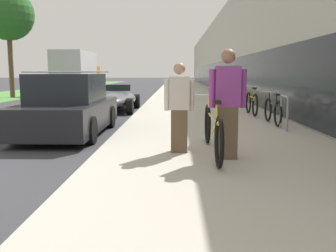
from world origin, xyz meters
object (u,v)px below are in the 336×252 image
(person_bystander, at_px, (179,108))
(vintage_roadster_curbside, at_px, (115,100))
(tandem_bicycle, at_px, (213,130))
(moving_truck, at_px, (77,73))
(cruiser_bike_nearest, at_px, (273,111))
(cruiser_bike_middle, at_px, (252,103))
(parked_sedan_curbside, at_px, (68,108))
(person_rider, at_px, (227,104))
(bike_rack_hoop, at_px, (284,109))
(street_tree_far, at_px, (8,15))

(person_bystander, relative_size, vintage_roadster_curbside, 0.36)
(tandem_bicycle, distance_m, moving_truck, 22.17)
(tandem_bicycle, relative_size, cruiser_bike_nearest, 1.58)
(cruiser_bike_middle, bearing_deg, moving_truck, 123.43)
(person_bystander, bearing_deg, vintage_roadster_curbside, 106.69)
(parked_sedan_curbside, xyz_separation_m, vintage_roadster_curbside, (0.21, 5.73, -0.22))
(person_bystander, height_order, moving_truck, moving_truck)
(cruiser_bike_nearest, distance_m, vintage_roadster_curbside, 6.84)
(cruiser_bike_nearest, height_order, cruiser_bike_middle, cruiser_bike_middle)
(person_bystander, bearing_deg, tandem_bicycle, -14.44)
(parked_sedan_curbside, relative_size, moving_truck, 0.63)
(cruiser_bike_middle, height_order, vintage_roadster_curbside, cruiser_bike_middle)
(vintage_roadster_curbside, bearing_deg, parked_sedan_curbside, -92.08)
(cruiser_bike_nearest, bearing_deg, tandem_bicycle, -117.77)
(person_rider, distance_m, bike_rack_hoop, 3.64)
(tandem_bicycle, height_order, person_bystander, person_bystander)
(cruiser_bike_nearest, bearing_deg, moving_truck, 120.09)
(cruiser_bike_nearest, relative_size, street_tree_far, 0.27)
(person_rider, height_order, vintage_roadster_curbside, person_rider)
(cruiser_bike_nearest, distance_m, cruiser_bike_middle, 2.26)
(vintage_roadster_curbside, relative_size, street_tree_far, 0.68)
(tandem_bicycle, xyz_separation_m, parked_sedan_curbside, (-3.26, 2.68, 0.13))
(moving_truck, bearing_deg, cruiser_bike_middle, -56.57)
(vintage_roadster_curbside, bearing_deg, tandem_bicycle, -70.06)
(person_bystander, xyz_separation_m, cruiser_bike_nearest, (2.59, 3.68, -0.42))
(parked_sedan_curbside, height_order, vintage_roadster_curbside, parked_sedan_curbside)
(tandem_bicycle, height_order, vintage_roadster_curbside, tandem_bicycle)
(person_bystander, distance_m, street_tree_far, 19.26)
(person_rider, distance_m, cruiser_bike_nearest, 4.58)
(tandem_bicycle, height_order, person_rider, person_rider)
(bike_rack_hoop, relative_size, parked_sedan_curbside, 0.21)
(cruiser_bike_middle, bearing_deg, cruiser_bike_nearest, -86.87)
(vintage_roadster_curbside, bearing_deg, person_bystander, -73.31)
(parked_sedan_curbside, distance_m, street_tree_far, 15.87)
(person_bystander, bearing_deg, street_tree_far, 121.88)
(person_bystander, height_order, cruiser_bike_middle, person_bystander)
(cruiser_bike_nearest, xyz_separation_m, parked_sedan_curbside, (-5.27, -1.14, 0.18))
(cruiser_bike_middle, bearing_deg, bike_rack_hoop, -87.73)
(cruiser_bike_middle, xyz_separation_m, vintage_roadster_curbside, (-4.94, 2.33, -0.06))
(bike_rack_hoop, relative_size, vintage_roadster_curbside, 0.19)
(tandem_bicycle, relative_size, bike_rack_hoop, 3.25)
(bike_rack_hoop, bearing_deg, street_tree_far, 133.20)
(vintage_roadster_curbside, bearing_deg, moving_truck, 111.01)
(person_bystander, relative_size, cruiser_bike_middle, 0.86)
(street_tree_far, bearing_deg, parked_sedan_curbside, -61.65)
(moving_truck, bearing_deg, parked_sedan_curbside, -75.93)
(person_rider, xyz_separation_m, person_bystander, (-0.77, 0.49, -0.10))
(person_bystander, xyz_separation_m, cruiser_bike_middle, (2.46, 5.93, -0.40))
(person_bystander, height_order, cruiser_bike_nearest, person_bystander)
(person_rider, xyz_separation_m, cruiser_bike_nearest, (1.82, 4.17, -0.52))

